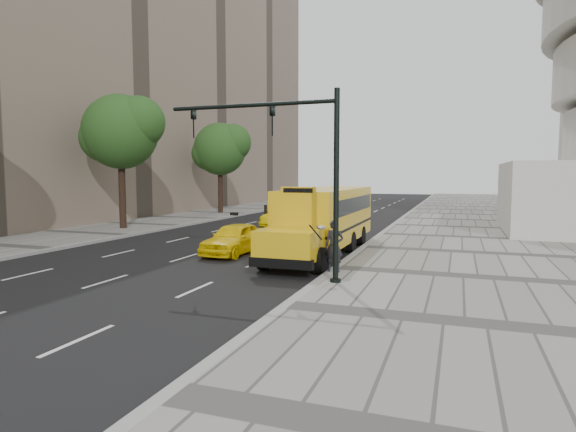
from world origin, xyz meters
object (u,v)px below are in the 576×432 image
(taxi_near, at_px, (234,239))
(pedestrian, at_px, (334,246))
(school_bus, at_px, (326,215))
(traffic_signal, at_px, (295,161))
(tree_b, at_px, (122,131))
(tree_c, at_px, (221,149))
(taxi_far, at_px, (290,217))

(taxi_near, xyz_separation_m, pedestrian, (5.50, -3.12, 0.37))
(school_bus, distance_m, traffic_signal, 7.01)
(school_bus, relative_size, traffic_signal, 1.81)
(tree_b, relative_size, taxi_near, 2.09)
(tree_c, xyz_separation_m, taxi_far, (9.79, -8.72, -5.27))
(tree_b, height_order, traffic_signal, tree_b)
(tree_b, xyz_separation_m, taxi_far, (9.79, 5.06, -5.70))
(taxi_near, xyz_separation_m, taxi_far, (-1.27, 11.26, 0.05))
(pedestrian, distance_m, traffic_signal, 3.53)
(taxi_near, relative_size, pedestrian, 2.25)
(tree_b, relative_size, school_bus, 0.77)
(pedestrian, bearing_deg, taxi_near, 151.87)
(tree_b, xyz_separation_m, school_bus, (14.91, -4.34, -4.70))
(school_bus, distance_m, taxi_far, 10.74)
(taxi_far, height_order, pedestrian, pedestrian)
(taxi_far, bearing_deg, pedestrian, -46.46)
(traffic_signal, bearing_deg, pedestrian, 58.83)
(tree_c, xyz_separation_m, traffic_signal, (15.60, -24.68, -1.95))
(tree_c, xyz_separation_m, school_bus, (14.91, -18.11, -4.28))
(tree_b, bearing_deg, pedestrian, -29.39)
(school_bus, xyz_separation_m, traffic_signal, (0.69, -6.57, 2.33))
(tree_c, xyz_separation_m, taxi_near, (11.06, -19.98, -5.32))
(taxi_far, bearing_deg, tree_c, 156.63)
(school_bus, bearing_deg, pedestrian, -71.71)
(school_bus, xyz_separation_m, taxi_near, (-3.85, -1.87, -1.04))
(tree_b, distance_m, tree_c, 13.78)
(tree_c, height_order, pedestrian, tree_c)
(taxi_near, xyz_separation_m, traffic_signal, (4.55, -4.71, 3.37))
(taxi_near, relative_size, traffic_signal, 0.66)
(tree_c, distance_m, pedestrian, 28.85)
(tree_b, distance_m, pedestrian, 19.75)
(tree_c, distance_m, traffic_signal, 29.27)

